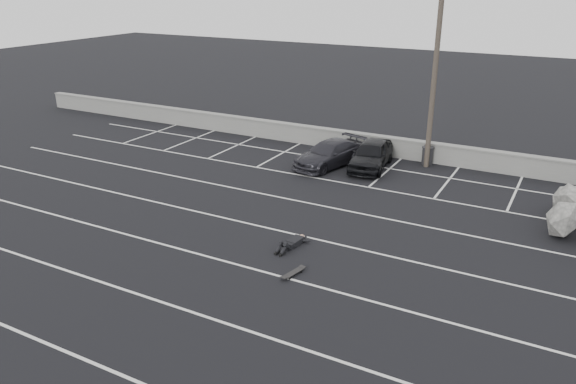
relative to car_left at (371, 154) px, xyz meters
The scene contains 9 objects.
ground 11.69m from the car_left, 90.46° to the right, with size 120.00×120.00×0.00m, color black.
seawall 2.34m from the car_left, 92.32° to the left, with size 50.00×0.45×1.06m.
stall_lines 7.30m from the car_left, 91.40° to the right, with size 36.00×20.05×0.01m.
car_left is the anchor object (origin of this frame).
car_right 2.10m from the car_left, 160.96° to the right, with size 1.76×4.32×1.25m, color #26252B.
utility_pole 4.97m from the car_left, 32.40° to the left, with size 1.26×0.25×9.43m.
trash_bin 3.03m from the car_left, 39.61° to the left, with size 0.65×0.65×0.92m.
person 9.42m from the car_left, 86.06° to the right, with size 1.04×2.19×0.42m, color black, non-canonical shape.
skateboard 11.54m from the car_left, 81.88° to the right, with size 0.40×0.88×0.10m.
Camera 1 is at (9.13, -13.82, 9.06)m, focal length 35.00 mm.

